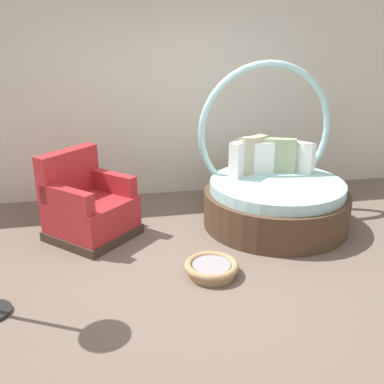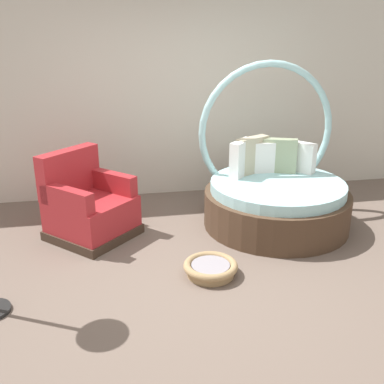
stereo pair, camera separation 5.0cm
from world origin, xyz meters
name	(u,v)px [view 1 (the left image)]	position (x,y,z in m)	size (l,w,h in m)	color
ground_plane	(201,273)	(0.00, 0.00, -0.01)	(8.00, 8.00, 0.02)	#66564C
back_wall	(164,88)	(0.00, 2.30, 1.43)	(8.00, 0.12, 2.87)	beige
round_daybed	(274,192)	(1.08, 0.99, 0.38)	(1.66, 1.66, 1.84)	#473323
red_armchair	(88,208)	(-1.04, 1.03, 0.33)	(1.13, 1.13, 0.94)	#38281E
pet_basket	(211,268)	(0.09, -0.06, 0.07)	(0.51, 0.51, 0.13)	#9E7F56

